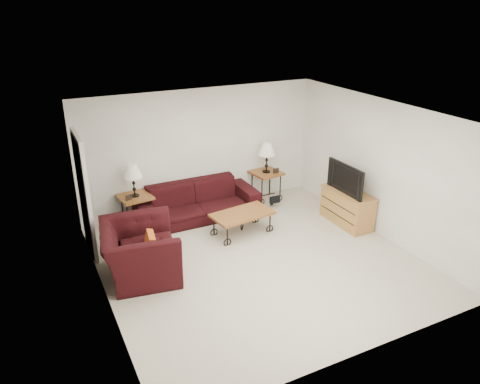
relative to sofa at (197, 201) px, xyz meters
name	(u,v)px	position (x,y,z in m)	size (l,w,h in m)	color
ground	(258,261)	(0.30, -2.02, -0.35)	(5.00, 5.00, 0.00)	beige
wall_back	(201,150)	(0.30, 0.48, 0.90)	(5.00, 0.02, 2.50)	white
wall_front	(365,269)	(0.30, -4.52, 0.90)	(5.00, 0.02, 2.50)	white
wall_left	(99,224)	(-2.20, -2.02, 0.90)	(0.02, 5.00, 2.50)	white
wall_right	(381,169)	(2.80, -2.02, 0.90)	(0.02, 5.00, 2.50)	white
ceiling	(261,115)	(0.30, -2.02, 2.15)	(5.00, 5.00, 0.00)	white
doorway	(84,197)	(-2.17, -0.37, 0.67)	(0.08, 0.94, 2.04)	black
sofa	(197,201)	(0.00, 0.00, 0.00)	(2.43, 0.95, 0.71)	black
side_table_left	(136,211)	(-1.19, 0.18, -0.04)	(0.58, 0.58, 0.63)	brown
side_table_right	(266,186)	(1.68, 0.18, -0.03)	(0.59, 0.59, 0.65)	brown
lamp_left	(133,180)	(-1.19, 0.18, 0.59)	(0.36, 0.36, 0.63)	black
lamp_right	(267,158)	(1.68, 0.18, 0.62)	(0.37, 0.37, 0.65)	black
photo_frame_left	(129,198)	(-1.34, 0.03, 0.33)	(0.13, 0.02, 0.11)	black
photo_frame_right	(276,171)	(1.83, 0.03, 0.35)	(0.13, 0.02, 0.11)	black
coffee_table	(242,223)	(0.50, -1.01, -0.14)	(1.14, 0.62, 0.43)	brown
armchair	(140,251)	(-1.57, -1.54, 0.07)	(1.31, 1.15, 0.85)	black
throw_pillow	(149,245)	(-1.42, -1.59, 0.17)	(0.39, 0.10, 0.39)	#BF5118
tv_stand	(347,208)	(2.53, -1.53, -0.02)	(0.46, 1.11, 0.67)	#A6643D
television	(349,178)	(2.51, -1.53, 0.60)	(1.00, 0.13, 0.57)	black
backpack	(272,196)	(1.63, -0.16, -0.13)	(0.35, 0.27, 0.45)	black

